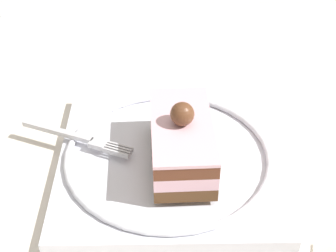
# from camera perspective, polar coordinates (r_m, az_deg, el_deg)

# --- Properties ---
(ground_plane) EXTENTS (2.40, 2.40, 0.00)m
(ground_plane) POSITION_cam_1_polar(r_m,az_deg,el_deg) (0.48, 2.61, -3.15)
(ground_plane) COLOR silver
(dessert_plate) EXTENTS (0.22, 0.22, 0.02)m
(dessert_plate) POSITION_cam_1_polar(r_m,az_deg,el_deg) (0.46, -0.00, -3.86)
(dessert_plate) COLOR white
(dessert_plate) RESTS_ON ground_plane
(cake_slice) EXTENTS (0.06, 0.11, 0.06)m
(cake_slice) POSITION_cam_1_polar(r_m,az_deg,el_deg) (0.43, 1.55, -1.70)
(cake_slice) COLOR #56351B
(cake_slice) RESTS_ON dessert_plate
(fork) EXTENTS (0.11, 0.05, 0.00)m
(fork) POSITION_cam_1_polar(r_m,az_deg,el_deg) (0.47, -10.31, -1.51)
(fork) COLOR silver
(fork) RESTS_ON dessert_plate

